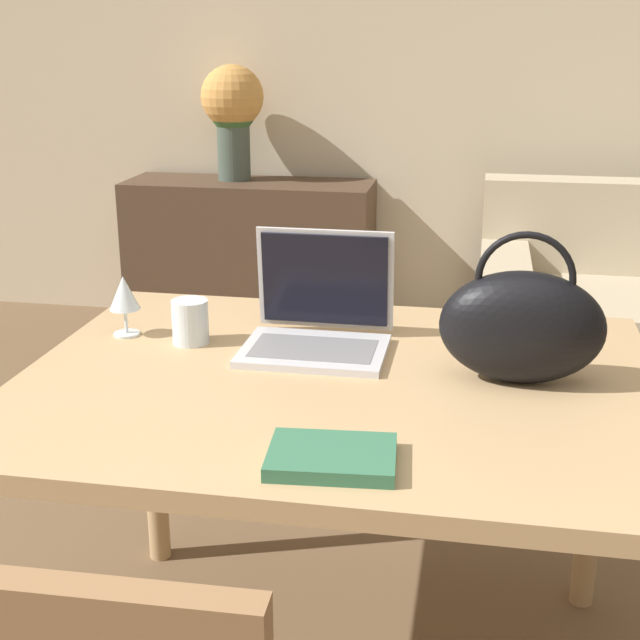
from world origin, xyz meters
name	(u,v)px	position (x,y,z in m)	size (l,w,h in m)	color
wall_back	(402,49)	(0.00, 3.37, 1.35)	(10.00, 0.06, 2.70)	beige
dining_table	(337,415)	(0.14, 0.67, 0.69)	(1.29, 1.01, 0.77)	tan
sideboard	(250,258)	(-0.69, 3.10, 0.38)	(1.18, 0.40, 0.75)	#4C3828
laptop	(319,317)	(0.07, 0.85, 0.84)	(0.31, 0.27, 0.25)	silver
drinking_glass	(190,322)	(-0.21, 0.81, 0.82)	(0.08, 0.08, 0.10)	silver
wine_glass	(124,295)	(-0.38, 0.84, 0.87)	(0.07, 0.07, 0.14)	silver
handbag	(522,325)	(0.50, 0.71, 0.89)	(0.32, 0.15, 0.31)	black
flower_vase	(233,108)	(-0.77, 3.15, 1.09)	(0.29, 0.29, 0.54)	#47564C
book	(332,457)	(0.20, 0.30, 0.79)	(0.22, 0.17, 0.02)	#336B4C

